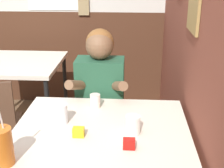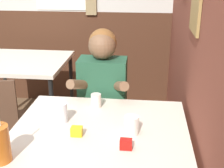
% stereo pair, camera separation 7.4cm
% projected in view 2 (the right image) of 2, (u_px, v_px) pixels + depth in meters
% --- Properties ---
extents(brick_wall_right, '(0.08, 4.47, 2.70)m').
position_uv_depth(brick_wall_right, '(192.00, 2.00, 2.17)').
color(brick_wall_right, brown).
rests_on(brick_wall_right, ground_plane).
extents(main_table, '(0.97, 0.84, 0.75)m').
position_uv_depth(main_table, '(100.00, 140.00, 1.74)').
color(main_table, beige).
rests_on(main_table, ground_plane).
extents(background_table, '(0.83, 0.79, 0.75)m').
position_uv_depth(background_table, '(23.00, 68.00, 2.98)').
color(background_table, beige).
rests_on(background_table, ground_plane).
extents(person_seated, '(0.42, 0.40, 1.19)m').
position_uv_depth(person_seated, '(103.00, 106.00, 2.30)').
color(person_seated, '#235138').
rests_on(person_seated, ground_plane).
extents(glass_near_pitcher, '(0.07, 0.07, 0.11)m').
position_uv_depth(glass_near_pitcher, '(61.00, 113.00, 1.78)').
color(glass_near_pitcher, silver).
rests_on(glass_near_pitcher, main_table).
extents(glass_center, '(0.08, 0.08, 0.10)m').
position_uv_depth(glass_center, '(131.00, 125.00, 1.66)').
color(glass_center, silver).
rests_on(glass_center, main_table).
extents(glass_far_side, '(0.07, 0.07, 0.09)m').
position_uv_depth(glass_far_side, '(96.00, 101.00, 1.97)').
color(glass_far_side, silver).
rests_on(glass_far_side, main_table).
extents(condiment_ketchup, '(0.06, 0.04, 0.05)m').
position_uv_depth(condiment_ketchup, '(126.00, 144.00, 1.53)').
color(condiment_ketchup, '#B7140F').
rests_on(condiment_ketchup, main_table).
extents(condiment_mustard, '(0.06, 0.04, 0.05)m').
position_uv_depth(condiment_mustard, '(77.00, 131.00, 1.64)').
color(condiment_mustard, yellow).
rests_on(condiment_mustard, main_table).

